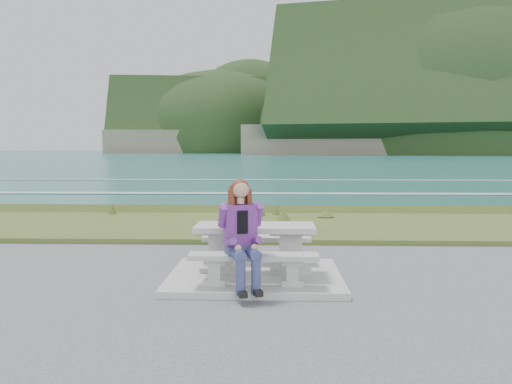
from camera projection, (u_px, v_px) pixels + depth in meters
concrete_slab at (255, 276)px, 7.64m from camera, size 2.60×2.10×0.10m
picnic_table at (255, 236)px, 7.58m from camera, size 1.80×0.75×0.75m
bench_landward at (253, 261)px, 6.90m from camera, size 1.80×0.35×0.45m
bench_seaward at (257, 242)px, 8.30m from camera, size 1.80×0.35×0.45m
grass_verge at (262, 228)px, 12.62m from camera, size 160.00×4.50×0.22m
shore_drop at (263, 213)px, 15.51m from camera, size 160.00×0.80×2.20m
ocean at (268, 206)px, 32.78m from camera, size 1600.00×1600.00×0.09m
headland_range at (510, 139)px, 397.53m from camera, size 729.83×363.95×188.09m
seated_woman at (243, 249)px, 6.76m from camera, size 0.62×0.84×1.49m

